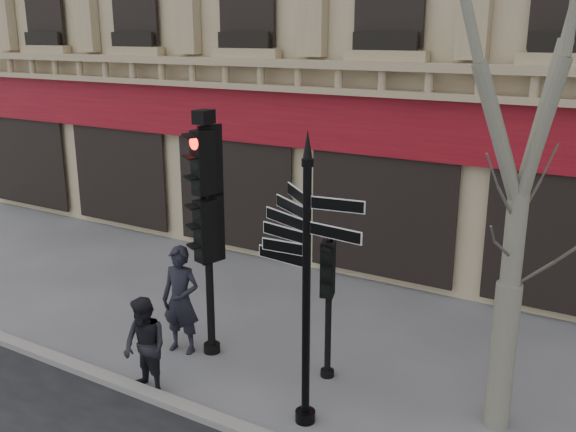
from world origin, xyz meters
name	(u,v)px	position (x,y,z in m)	size (l,w,h in m)	color
ground	(259,378)	(0.00, 0.00, 0.00)	(80.00, 80.00, 0.00)	#57575B
kerb	(206,416)	(0.00, -1.40, 0.06)	(80.00, 0.25, 0.12)	gray
fingerpost	(307,234)	(1.26, -0.66, 2.89)	(2.24, 2.24, 4.31)	black
traffic_signal_main	(207,205)	(-1.23, 0.32, 2.72)	(0.54, 0.44, 4.31)	black
traffic_signal_secondary	(329,284)	(0.93, 0.64, 1.65)	(0.47, 0.40, 2.37)	black
pedestrian_a	(181,300)	(-1.71, 0.10, 0.98)	(0.71, 0.47, 1.96)	black
pedestrian_b	(145,347)	(-1.27, -1.29, 0.80)	(0.78, 0.60, 1.60)	black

